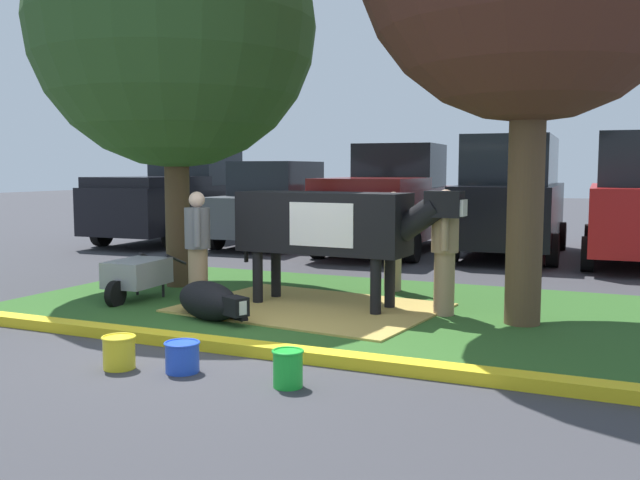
% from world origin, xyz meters
% --- Properties ---
extents(ground_plane, '(80.00, 80.00, 0.00)m').
position_xyz_m(ground_plane, '(0.00, 0.00, 0.00)').
color(ground_plane, '#38383D').
extents(grass_island, '(8.25, 4.90, 0.02)m').
position_xyz_m(grass_island, '(0.17, 2.23, 0.01)').
color(grass_island, '#2D5B23').
rests_on(grass_island, ground).
extents(curb_yellow, '(9.45, 0.24, 0.12)m').
position_xyz_m(curb_yellow, '(0.17, -0.37, 0.06)').
color(curb_yellow, yellow).
rests_on(curb_yellow, ground).
extents(hay_bedding, '(3.45, 2.75, 0.04)m').
position_xyz_m(hay_bedding, '(0.17, 1.90, 0.03)').
color(hay_bedding, tan).
rests_on(hay_bedding, ground).
extents(shade_tree_left, '(4.34, 4.34, 6.20)m').
position_xyz_m(shade_tree_left, '(-2.50, 2.71, 4.02)').
color(shade_tree_left, '#4C3823').
rests_on(shade_tree_left, ground).
extents(cow_holstein, '(3.14, 0.80, 1.59)m').
position_xyz_m(cow_holstein, '(0.36, 2.09, 1.13)').
color(cow_holstein, black).
rests_on(cow_holstein, ground).
extents(calf_lying, '(1.31, 0.89, 0.48)m').
position_xyz_m(calf_lying, '(-0.69, 0.81, 0.24)').
color(calf_lying, black).
rests_on(calf_lying, ground).
extents(person_handler, '(0.34, 0.46, 1.55)m').
position_xyz_m(person_handler, '(-1.32, 1.50, 0.83)').
color(person_handler, '#9E7F5B').
rests_on(person_handler, ground).
extents(person_visitor_near, '(0.53, 0.34, 1.51)m').
position_xyz_m(person_visitor_near, '(0.71, 3.66, 0.80)').
color(person_visitor_near, '#9E7F5B').
rests_on(person_visitor_near, ground).
extents(person_visitor_far, '(0.34, 0.52, 1.60)m').
position_xyz_m(person_visitor_far, '(1.86, 2.22, 0.86)').
color(person_visitor_far, '#9E7F5B').
rests_on(person_visitor_far, ground).
extents(wheelbarrow, '(0.65, 1.61, 0.63)m').
position_xyz_m(wheelbarrow, '(-2.33, 1.47, 0.39)').
color(wheelbarrow, gray).
rests_on(wheelbarrow, ground).
extents(bucket_yellow, '(0.32, 0.32, 0.31)m').
position_xyz_m(bucket_yellow, '(-0.31, -1.31, 0.16)').
color(bucket_yellow, yellow).
rests_on(bucket_yellow, ground).
extents(bucket_blue, '(0.33, 0.33, 0.28)m').
position_xyz_m(bucket_blue, '(0.29, -1.17, 0.15)').
color(bucket_blue, blue).
rests_on(bucket_blue, ground).
extents(bucket_green, '(0.28, 0.28, 0.32)m').
position_xyz_m(bucket_green, '(1.37, -1.17, 0.17)').
color(bucket_green, green).
rests_on(bucket_green, ground).
extents(pickup_truck_black, '(2.41, 5.49, 2.42)m').
position_xyz_m(pickup_truck_black, '(-6.71, 8.70, 1.11)').
color(pickup_truck_black, black).
rests_on(pickup_truck_black, ground).
extents(sedan_red, '(2.18, 4.48, 2.02)m').
position_xyz_m(sedan_red, '(-3.92, 8.78, 0.98)').
color(sedan_red, '#4C5156').
rests_on(sedan_red, ground).
extents(pickup_truck_maroon, '(2.41, 5.49, 2.42)m').
position_xyz_m(pickup_truck_maroon, '(-1.04, 8.75, 1.11)').
color(pickup_truck_maroon, maroon).
rests_on(pickup_truck_maroon, ground).
extents(suv_black, '(2.28, 4.68, 2.52)m').
position_xyz_m(suv_black, '(1.61, 8.89, 1.27)').
color(suv_black, black).
rests_on(suv_black, ground).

